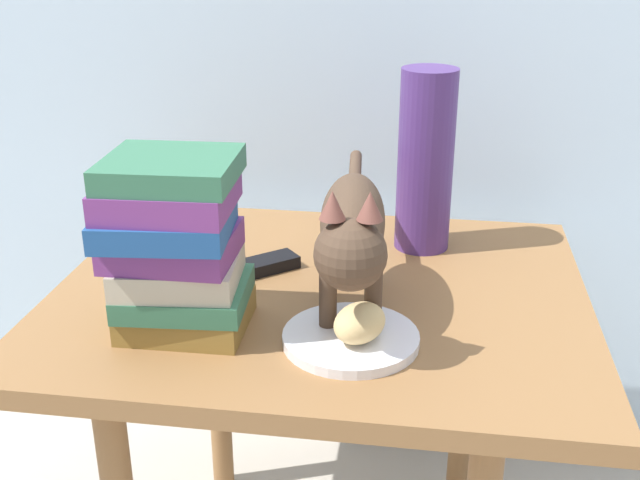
# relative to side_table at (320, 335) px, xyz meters

# --- Properties ---
(side_table) EXTENTS (0.80, 0.65, 0.60)m
(side_table) POSITION_rel_side_table_xyz_m (0.00, 0.00, 0.00)
(side_table) COLOR olive
(side_table) RESTS_ON ground
(plate) EXTENTS (0.18, 0.18, 0.01)m
(plate) POSITION_rel_side_table_xyz_m (0.06, -0.16, 0.09)
(plate) COLOR white
(plate) RESTS_ON side_table
(bread_roll) EXTENTS (0.09, 0.10, 0.05)m
(bread_roll) POSITION_rel_side_table_xyz_m (0.08, -0.17, 0.12)
(bread_roll) COLOR #E0BC7A
(bread_roll) RESTS_ON plate
(cat) EXTENTS (0.12, 0.48, 0.23)m
(cat) POSITION_rel_side_table_xyz_m (0.06, -0.08, 0.21)
(cat) COLOR #4C3828
(cat) RESTS_ON side_table
(book_stack) EXTENTS (0.19, 0.17, 0.24)m
(book_stack) POSITION_rel_side_table_xyz_m (-0.17, -0.15, 0.21)
(book_stack) COLOR olive
(book_stack) RESTS_ON side_table
(green_vase) EXTENTS (0.09, 0.09, 0.30)m
(green_vase) POSITION_rel_side_table_xyz_m (0.15, 0.19, 0.23)
(green_vase) COLOR #4C2D72
(green_vase) RESTS_ON side_table
(candle_jar) EXTENTS (0.07, 0.07, 0.08)m
(candle_jar) POSITION_rel_side_table_xyz_m (-0.28, 0.14, 0.12)
(candle_jar) COLOR silver
(candle_jar) RESTS_ON side_table
(tv_remote) EXTENTS (0.14, 0.13, 0.02)m
(tv_remote) POSITION_rel_side_table_xyz_m (-0.11, 0.04, 0.09)
(tv_remote) COLOR black
(tv_remote) RESTS_ON side_table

